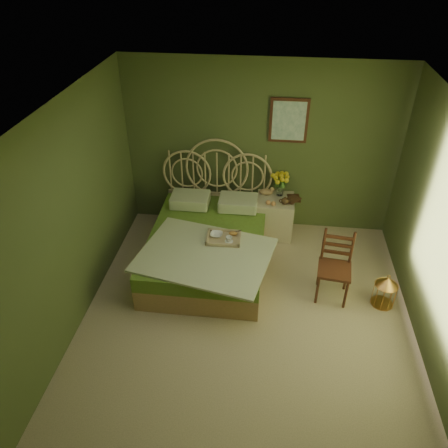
# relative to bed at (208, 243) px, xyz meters

# --- Properties ---
(floor) EXTENTS (4.50, 4.50, 0.00)m
(floor) POSITION_rel_bed_xyz_m (0.63, -1.15, -0.31)
(floor) COLOR #C9AE91
(floor) RESTS_ON ground
(ceiling) EXTENTS (4.50, 4.50, 0.00)m
(ceiling) POSITION_rel_bed_xyz_m (0.63, -1.15, 2.29)
(ceiling) COLOR silver
(ceiling) RESTS_ON wall_back
(wall_back) EXTENTS (4.00, 0.00, 4.00)m
(wall_back) POSITION_rel_bed_xyz_m (0.63, 1.10, 0.99)
(wall_back) COLOR #4D592E
(wall_back) RESTS_ON floor
(wall_left) EXTENTS (0.00, 4.50, 4.50)m
(wall_left) POSITION_rel_bed_xyz_m (-1.37, -1.15, 0.99)
(wall_left) COLOR #4D592E
(wall_left) RESTS_ON floor
(wall_art) EXTENTS (0.54, 0.04, 0.64)m
(wall_art) POSITION_rel_bed_xyz_m (1.01, 1.07, 1.44)
(wall_art) COLOR #3A1C0F
(wall_art) RESTS_ON wall_back
(bed) EXTENTS (1.84, 2.33, 1.44)m
(bed) POSITION_rel_bed_xyz_m (0.00, 0.00, 0.00)
(bed) COLOR tan
(bed) RESTS_ON floor
(nightstand) EXTENTS (0.55, 0.55, 1.04)m
(nightstand) POSITION_rel_bed_xyz_m (0.91, 0.84, 0.05)
(nightstand) COLOR beige
(nightstand) RESTS_ON floor
(chair) EXTENTS (0.45, 0.45, 0.92)m
(chair) POSITION_rel_bed_xyz_m (1.68, -0.44, 0.20)
(chair) COLOR #3A1C0F
(chair) RESTS_ON floor
(birdcage) EXTENTS (0.28, 0.28, 0.43)m
(birdcage) POSITION_rel_bed_xyz_m (2.33, -0.59, -0.11)
(birdcage) COLOR #D58F44
(birdcage) RESTS_ON floor
(book_lower) EXTENTS (0.21, 0.26, 0.02)m
(book_lower) POSITION_rel_bed_xyz_m (1.09, 0.85, 0.31)
(book_lower) COLOR #381E0F
(book_lower) RESTS_ON nightstand
(book_upper) EXTENTS (0.29, 0.30, 0.02)m
(book_upper) POSITION_rel_bed_xyz_m (1.09, 0.85, 0.32)
(book_upper) COLOR #472819
(book_upper) RESTS_ON nightstand
(cereal_bowl) EXTENTS (0.18, 0.18, 0.04)m
(cereal_bowl) POSITION_rel_bed_xyz_m (0.14, -0.14, 0.26)
(cereal_bowl) COLOR white
(cereal_bowl) RESTS_ON bed
(coffee_cup) EXTENTS (0.10, 0.10, 0.08)m
(coffee_cup) POSITION_rel_bed_xyz_m (0.32, -0.25, 0.28)
(coffee_cup) COLOR white
(coffee_cup) RESTS_ON bed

